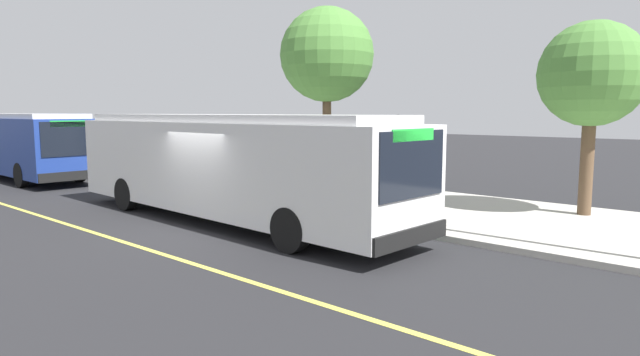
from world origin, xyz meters
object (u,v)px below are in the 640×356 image
Objects in this scene: route_sign_post at (397,152)px; pedestrian_commuter at (414,183)px; waiting_bench at (364,184)px; transit_bus_second at (21,143)px; transit_bus_main at (227,163)px.

route_sign_post reaches higher than pedestrian_commuter.
route_sign_post is (2.72, -2.17, 1.32)m from waiting_bench.
transit_bus_second is 18.79m from route_sign_post.
transit_bus_second is 19.17m from pedestrian_commuter.
transit_bus_main is 5.14m from pedestrian_commuter.
transit_bus_second is 16.64m from waiting_bench.
pedestrian_commuter is at bearing 9.40° from transit_bus_second.
transit_bus_second and route_sign_post have the same top height.
transit_bus_main is at bearing -102.09° from waiting_bench.
transit_bus_main is at bearing -142.74° from pedestrian_commuter.
pedestrian_commuter is (18.90, 3.13, -0.50)m from transit_bus_second.
waiting_bench is 0.95× the size of pedestrian_commuter.
pedestrian_commuter is at bearing 51.34° from route_sign_post.
transit_bus_main and transit_bus_second have the same top height.
transit_bus_main is at bearing 0.11° from transit_bus_second.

